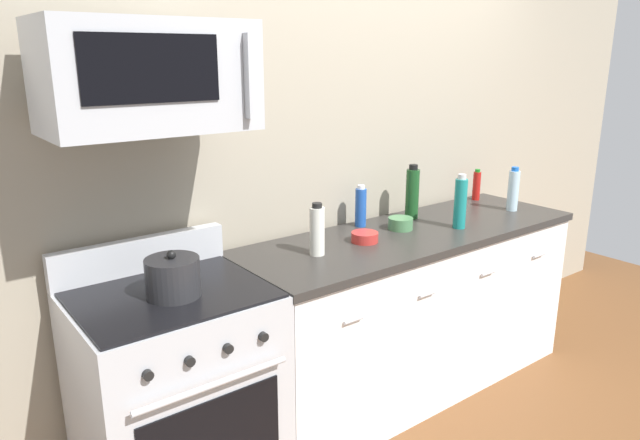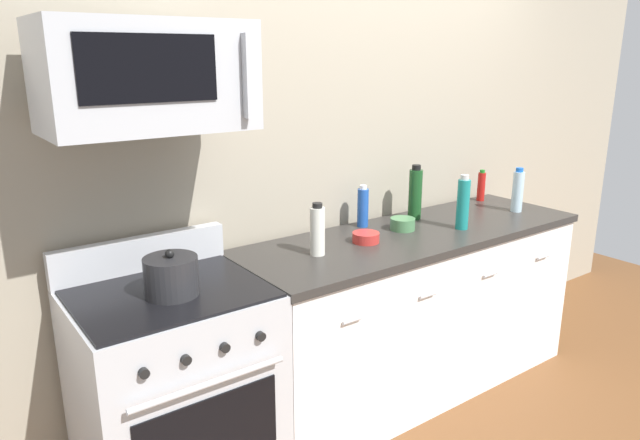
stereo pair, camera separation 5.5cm
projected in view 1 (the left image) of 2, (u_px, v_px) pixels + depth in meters
The scene contains 14 objects.
ground_plane at pixel (407, 383), 3.37m from camera, with size 6.13×6.13×0.00m, color brown.
back_wall at pixel (365, 141), 3.31m from camera, with size 5.11×0.10×2.70m, color #9E937F.
counter_unit at pixel (410, 310), 3.24m from camera, with size 2.02×0.66×0.92m.
range_oven at pixel (176, 392), 2.43m from camera, with size 0.76×0.69×1.07m.
microwave at pixel (148, 76), 2.12m from camera, with size 0.74×0.44×0.40m.
bottle_sparkling_teal at pixel (460, 203), 3.13m from camera, with size 0.07×0.07×0.30m.
bottle_wine_green at pixel (412, 193), 3.31m from camera, with size 0.08×0.08×0.31m.
bottle_soda_blue at pixel (361, 207), 3.17m from camera, with size 0.06×0.06×0.23m.
bottle_hot_sauce_red at pixel (477, 185), 3.75m from camera, with size 0.05×0.05×0.20m.
bottle_vinegar_white at pixel (317, 230), 2.71m from camera, with size 0.07×0.07×0.25m.
bottle_water_clear at pixel (513, 190), 3.49m from camera, with size 0.07×0.07×0.26m.
bowl_green_glaze at pixel (401, 223), 3.13m from camera, with size 0.13×0.13×0.06m.
bowl_red_small at pixel (365, 237), 2.92m from camera, with size 0.14×0.14×0.05m.
stockpot at pixel (173, 277), 2.25m from camera, with size 0.21×0.21×0.19m.
Camera 1 is at (-2.21, -2.07, 1.83)m, focal length 32.78 mm.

